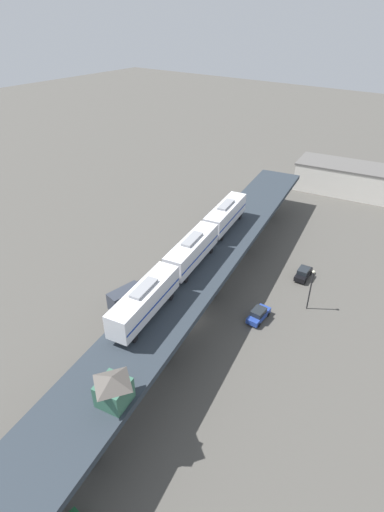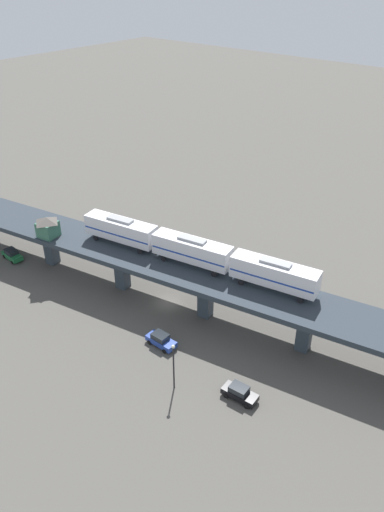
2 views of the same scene
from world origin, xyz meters
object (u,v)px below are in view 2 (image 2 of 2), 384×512
Objects in this scene: street_car_blue at (161,340)px; delivery_truck at (193,262)px; street_car_green at (12,255)px; street_car_black at (240,393)px; street_lamp at (174,363)px; signal_hut at (47,226)px; subway_train at (192,250)px.

delivery_truck is at bearing -153.63° from street_car_blue.
street_car_blue is 0.98× the size of street_car_green.
street_car_blue is 19.29m from delivery_truck.
delivery_truck reaches higher than street_car_green.
street_car_black is 8.72m from street_lamp.
street_car_black is 28.87m from delivery_truck.
street_car_blue is 35.38m from street_car_green.
street_car_green is (2.02, -9.42, -7.98)m from signal_hut.
delivery_truck reaches higher than street_car_blue.
street_car_black is at bearing 50.77° from delivery_truck.
street_car_blue is at bearing 85.90° from signal_hut.
subway_train is 24.59m from signal_hut.
signal_hut is at bearing -70.73° from subway_train.
street_car_green is at bearing -90.96° from street_car_black.
street_car_green is 42.33m from street_lamp.
delivery_truck is at bearing -141.50° from subway_train.
subway_train is 8.22× the size of street_car_green.
street_car_green is at bearing -96.22° from street_lamp.
signal_hut is at bearing -94.10° from street_car_blue.
street_car_black is 1.00× the size of street_car_green.
street_car_blue is 0.97× the size of street_car_black.
subway_train is 5.35× the size of street_lamp.
delivery_truck is 26.81m from street_lamp.
signal_hut is 40.64m from street_car_black.
street_car_black is (0.98, 13.79, 0.00)m from street_car_blue.
subway_train is 18.28m from street_lamp.
street_lamp is at bearing -62.52° from street_car_black.
delivery_truck is at bearing 123.03° from street_car_green.
delivery_truck is (-17.27, -8.56, 0.82)m from street_car_blue.
street_lamp is (22.00, 15.14, 2.35)m from delivery_truck.
street_car_green is 0.60× the size of delivery_truck.
street_car_blue and street_car_green have the same top height.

